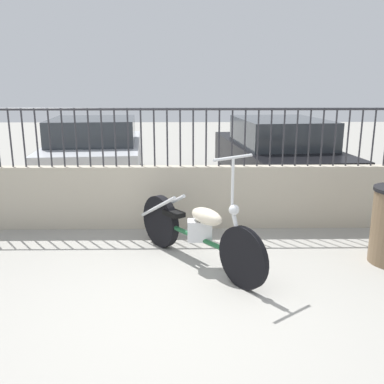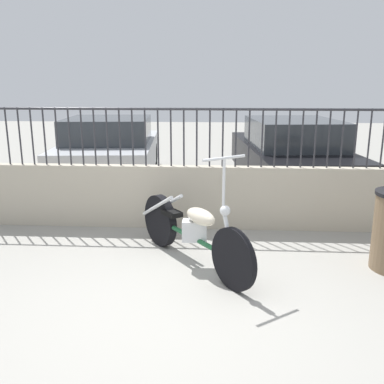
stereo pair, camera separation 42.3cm
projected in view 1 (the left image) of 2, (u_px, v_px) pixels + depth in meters
name	position (u px, v px, depth m)	size (l,w,h in m)	color
ground_plane	(179.00, 308.00, 4.07)	(40.00, 40.00, 0.00)	gray
low_wall	(181.00, 197.00, 6.25)	(8.27, 0.18, 0.92)	#B2A893
fence_railing	(180.00, 128.00, 6.01)	(8.27, 0.04, 0.83)	#2D2D33
motorcycle_green	(191.00, 229.00, 5.04)	(1.41, 1.82, 1.37)	black
car_silver	(95.00, 150.00, 9.11)	(2.23, 4.13, 1.37)	black
car_black	(276.00, 153.00, 8.58)	(2.15, 4.62, 1.41)	black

